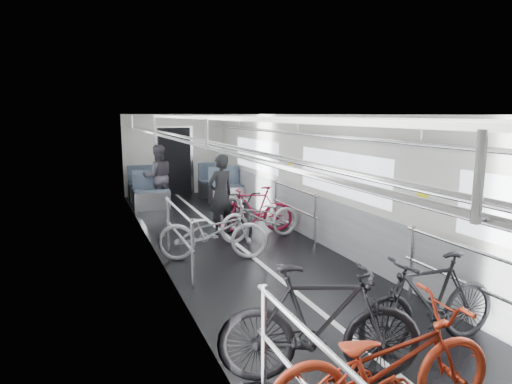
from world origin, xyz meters
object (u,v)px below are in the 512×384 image
(bike_left_mid, at_px, (320,324))
(bike_right_far, at_px, (255,209))
(bike_right_mid, at_px, (261,217))
(bike_right_near, at_px, (429,301))
(bike_left_far, at_px, (213,231))
(person_seated, at_px, (158,176))
(bike_aisle, at_px, (239,211))
(person_standing, at_px, (221,195))
(bike_left_near, at_px, (384,365))

(bike_left_mid, distance_m, bike_right_far, 5.40)
(bike_right_mid, bearing_deg, bike_right_near, -8.01)
(bike_left_far, xyz_separation_m, person_seated, (-0.13, 4.69, 0.34))
(bike_right_near, xyz_separation_m, bike_aisle, (-0.34, 5.06, -0.05))
(person_standing, distance_m, person_seated, 3.25)
(bike_left_near, xyz_separation_m, bike_left_far, (-0.09, 4.47, -0.02))
(bike_right_far, bearing_deg, person_seated, -138.77)
(bike_right_near, relative_size, bike_right_mid, 0.99)
(bike_left_mid, xyz_separation_m, bike_right_mid, (1.27, 4.62, -0.11))
(bike_left_near, relative_size, person_standing, 1.18)
(bike_left_near, relative_size, bike_right_near, 1.14)
(bike_right_near, bearing_deg, bike_aisle, -174.25)
(bike_right_mid, xyz_separation_m, person_seated, (-1.33, 3.85, 0.37))
(bike_right_mid, xyz_separation_m, bike_right_far, (0.10, 0.60, 0.03))
(bike_left_near, relative_size, bike_left_mid, 1.03)
(bike_left_near, bearing_deg, person_seated, 6.15)
(bike_right_near, distance_m, bike_right_mid, 4.48)
(bike_left_near, distance_m, bike_right_mid, 5.43)
(bike_left_mid, xyz_separation_m, bike_right_near, (1.36, 0.14, -0.05))
(bike_left_near, distance_m, person_standing, 6.03)
(bike_left_mid, xyz_separation_m, person_standing, (0.68, 5.30, 0.25))
(bike_left_far, bearing_deg, person_seated, 17.82)
(bike_left_near, bearing_deg, bike_aisle, -3.48)
(person_seated, bearing_deg, bike_right_far, 112.46)
(bike_right_near, xyz_separation_m, person_standing, (-0.68, 5.16, 0.31))
(bike_right_far, bearing_deg, bike_right_near, 17.19)
(bike_right_mid, bearing_deg, bike_left_mid, -24.51)
(bike_left_mid, height_order, bike_right_mid, bike_left_mid)
(bike_left_near, xyz_separation_m, bike_right_near, (1.19, 0.84, 0.00))
(bike_left_mid, bearing_deg, bike_left_far, 18.74)
(bike_right_near, xyz_separation_m, bike_right_far, (0.02, 5.08, -0.03))
(person_standing, bearing_deg, bike_right_mid, 111.64)
(bike_aisle, bearing_deg, person_standing, 166.27)
(bike_left_near, xyz_separation_m, bike_aisle, (0.85, 5.90, -0.04))
(bike_left_near, bearing_deg, bike_right_mid, -6.97)
(bike_left_mid, height_order, bike_right_near, bike_left_mid)
(bike_right_mid, distance_m, person_standing, 0.97)
(bike_left_near, height_order, bike_right_far, bike_left_near)
(bike_right_near, relative_size, bike_right_far, 1.07)
(bike_left_far, height_order, bike_right_far, bike_left_far)
(bike_left_far, distance_m, bike_right_far, 1.95)
(bike_left_far, distance_m, bike_right_mid, 1.47)
(bike_left_far, height_order, bike_right_near, bike_right_near)
(bike_right_mid, distance_m, bike_right_far, 0.61)
(bike_aisle, bearing_deg, bike_left_far, -120.89)
(person_standing, relative_size, person_seated, 0.99)
(bike_right_near, bearing_deg, bike_left_near, -52.87)
(bike_left_mid, xyz_separation_m, bike_right_far, (1.38, 5.22, -0.08))
(bike_left_far, xyz_separation_m, bike_aisle, (0.94, 1.43, -0.02))
(bike_right_near, bearing_deg, bike_right_mid, -176.98)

